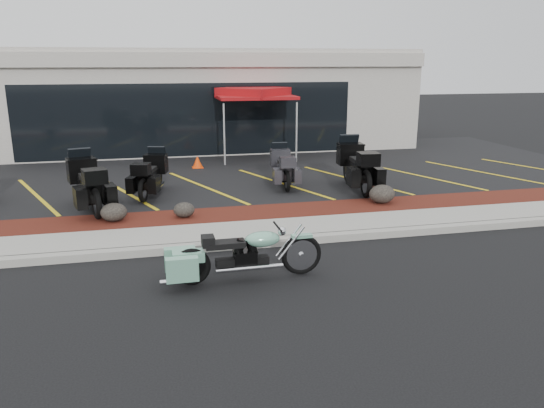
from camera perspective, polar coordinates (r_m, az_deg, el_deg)
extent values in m
plane|color=black|center=(9.65, -3.67, -6.57)|extent=(90.00, 90.00, 0.00)
cube|color=gray|center=(10.45, -4.48, -4.40)|extent=(24.00, 0.25, 0.15)
cube|color=gray|center=(11.11, -5.02, -3.21)|extent=(24.00, 1.20, 0.15)
cube|color=#36130C|center=(12.24, -5.81, -1.46)|extent=(24.00, 1.20, 0.16)
cube|color=black|center=(17.46, -8.07, 3.48)|extent=(26.00, 9.60, 0.15)
cube|color=#A69F96|center=(23.45, -9.65, 11.13)|extent=(18.00, 8.00, 4.00)
cube|color=black|center=(19.53, -8.84, 8.92)|extent=(12.00, 0.06, 2.60)
cube|color=#A69F96|center=(19.39, -9.09, 15.08)|extent=(18.00, 0.30, 0.50)
ellipsoid|color=black|center=(12.09, -16.67, -0.85)|extent=(0.57, 0.48, 0.41)
ellipsoid|color=black|center=(12.06, -9.44, -0.62)|extent=(0.47, 0.40, 0.34)
ellipsoid|color=black|center=(13.34, 11.75, 1.07)|extent=(0.65, 0.54, 0.46)
cone|color=#F03F08|center=(17.67, -8.02, 4.53)|extent=(0.43, 0.43, 0.40)
cylinder|color=silver|center=(18.37, -6.51, 7.60)|extent=(0.06, 0.06, 2.06)
cylinder|color=silver|center=(17.93, 1.34, 7.51)|extent=(0.06, 0.06, 2.06)
cylinder|color=silver|center=(20.79, -4.82, 8.52)|extent=(0.06, 0.06, 2.06)
cylinder|color=silver|center=(20.40, 2.14, 8.43)|extent=(0.06, 0.06, 2.06)
cube|color=maroon|center=(19.22, -2.00, 11.50)|extent=(3.46, 3.46, 0.11)
cube|color=maroon|center=(19.21, -2.00, 11.95)|extent=(2.60, 2.60, 0.31)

